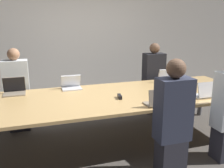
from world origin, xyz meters
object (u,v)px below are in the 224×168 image
laptop_far_left (14,89)px  cup_near_right (217,91)px  cup_near_midright (178,100)px  stapler (120,97)px  laptop_far_midleft (71,85)px  person_far_left (17,92)px  person_near_midright (173,120)px  person_far_right (153,80)px  bottle_near_midright (175,93)px  laptop_far_right (168,78)px  laptop_near_midright (160,100)px  laptop_near_right (206,93)px

laptop_far_left → cup_near_right: size_ratio=3.60×
cup_near_midright → stapler: (-0.66, 0.44, -0.03)m
laptop_far_midleft → person_far_left: size_ratio=0.23×
cup_near_midright → person_near_midright: bearing=-127.8°
person_far_right → bottle_near_midright: bearing=-105.9°
cup_near_right → stapler: bearing=170.9°
person_far_right → laptop_far_midleft: (-1.67, -0.42, 0.13)m
person_near_midright → stapler: (-0.36, 0.82, 0.08)m
laptop_far_right → laptop_far_left: size_ratio=1.07×
laptop_far_midleft → laptop_far_left: 0.85m
laptop_far_midleft → laptop_near_midright: 1.51m
laptop_far_right → person_far_right: 0.51m
cup_near_right → laptop_near_midright: bearing=-168.9°
laptop_far_left → bottle_near_midright: (2.11, -1.01, 0.03)m
laptop_far_midleft → laptop_far_left: laptop_far_left is taller
laptop_far_left → laptop_near_right: laptop_far_left is taller
person_near_midright → person_far_left: bearing=-46.6°
person_near_midright → stapler: 0.90m
laptop_far_right → laptop_near_right: (0.07, -0.96, -0.00)m
person_far_left → stapler: (1.42, -1.06, 0.10)m
laptop_near_right → cup_near_right: bearing=-161.1°
person_near_midright → cup_near_right: bearing=-151.8°
laptop_far_midleft → person_near_midright: (0.93, -1.54, -0.12)m
laptop_near_right → stapler: size_ratio=2.20×
laptop_far_midleft → person_near_midright: person_near_midright is taller
person_far_right → stapler: size_ratio=8.93×
laptop_far_right → cup_near_right: (0.33, -0.87, -0.03)m
laptop_near_midright → person_near_midright: size_ratio=0.26×
laptop_far_right → stapler: bearing=-150.8°
laptop_far_right → person_far_left: 2.59m
laptop_far_midleft → bottle_near_midright: 1.63m
stapler → laptop_far_midleft: bearing=137.6°
laptop_near_right → cup_near_midright: bearing=12.0°
person_far_left → laptop_far_right: bearing=-9.4°
laptop_far_midleft → stapler: (0.57, -0.71, -0.04)m
bottle_near_midright → laptop_near_right: (0.51, 0.00, -0.04)m
cup_near_right → laptop_far_midleft: bearing=155.0°
laptop_far_right → laptop_far_midleft: size_ratio=1.08×
laptop_far_left → person_far_left: (0.01, 0.37, -0.14)m
laptop_near_right → stapler: (-1.20, 0.32, -0.04)m
person_far_left → bottle_near_midright: (2.10, -1.38, 0.18)m
person_far_right → person_far_left: 2.52m
bottle_near_midright → laptop_near_midright: bearing=-157.9°
person_far_right → laptop_near_midright: (-0.71, -1.57, 0.13)m
laptop_far_right → laptop_near_right: laptop_far_right is taller
person_far_left → laptop_near_right: 2.96m
person_far_left → laptop_near_midright: size_ratio=3.82×
laptop_near_right → person_near_midright: bearing=30.8°
laptop_near_midright → person_far_left: bearing=-39.6°
laptop_near_right → person_far_left: bearing=-27.7°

